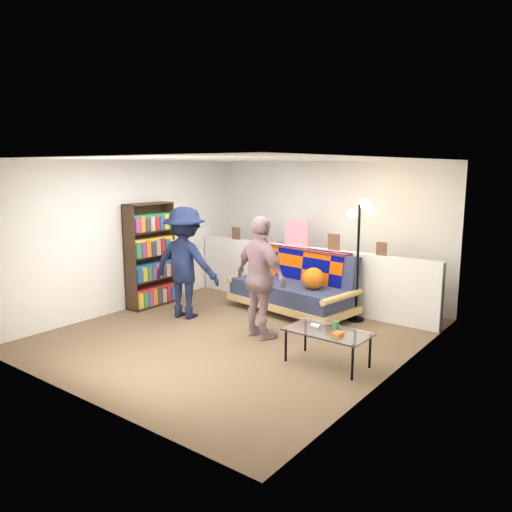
% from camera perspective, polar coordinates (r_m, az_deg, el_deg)
% --- Properties ---
extents(ground, '(5.00, 5.00, 0.00)m').
position_cam_1_polar(ground, '(7.07, -1.98, -8.86)').
color(ground, brown).
rests_on(ground, ground).
extents(room_shell, '(4.60, 5.05, 2.45)m').
position_cam_1_polar(room_shell, '(7.09, 0.35, 5.03)').
color(room_shell, silver).
rests_on(room_shell, ground).
extents(half_wall_ledge, '(4.45, 0.15, 1.00)m').
position_cam_1_polar(half_wall_ledge, '(8.36, 5.80, -2.36)').
color(half_wall_ledge, silver).
rests_on(half_wall_ledge, ground).
extents(ledge_decor, '(2.97, 0.02, 0.45)m').
position_cam_1_polar(ledge_decor, '(8.34, 4.48, 2.36)').
color(ledge_decor, brown).
rests_on(ledge_decor, half_wall_ledge).
extents(futon_sofa, '(2.19, 1.27, 0.89)m').
position_cam_1_polar(futon_sofa, '(8.02, 4.48, -3.50)').
color(futon_sofa, tan).
rests_on(futon_sofa, ground).
extents(bookshelf, '(0.29, 0.86, 1.72)m').
position_cam_1_polar(bookshelf, '(8.45, -12.00, -0.30)').
color(bookshelf, black).
rests_on(bookshelf, ground).
extents(coffee_table, '(0.99, 0.56, 0.51)m').
position_cam_1_polar(coffee_table, '(5.96, 8.24, -8.74)').
color(coffee_table, black).
rests_on(coffee_table, ground).
extents(floor_lamp, '(0.43, 0.34, 1.85)m').
position_cam_1_polar(floor_lamp, '(7.55, 11.79, 2.37)').
color(floor_lamp, black).
rests_on(floor_lamp, ground).
extents(person_left, '(1.22, 0.86, 1.71)m').
position_cam_1_polar(person_left, '(7.72, -8.09, -0.77)').
color(person_left, black).
rests_on(person_left, ground).
extents(person_right, '(1.05, 0.66, 1.67)m').
position_cam_1_polar(person_right, '(6.70, 0.56, -2.52)').
color(person_right, '#C68091').
rests_on(person_right, ground).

